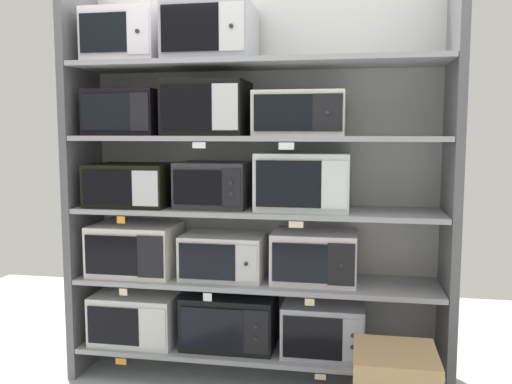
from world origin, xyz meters
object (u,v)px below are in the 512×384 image
Objects in this scene: microwave_0 at (138,316)px; microwave_2 at (323,327)px; microwave_10 at (207,109)px; microwave_7 at (214,185)px; microwave_12 at (125,37)px; microwave_5 at (314,257)px; microwave_8 at (303,181)px; microwave_4 at (224,256)px; microwave_9 at (127,113)px; microwave_13 at (211,34)px; microwave_3 at (136,249)px; microwave_11 at (300,114)px; microwave_1 at (230,320)px; microwave_6 at (133,185)px.

microwave_0 is 1.10× the size of microwave_2.
microwave_10 is (0.48, -0.00, 1.33)m from microwave_0.
microwave_7 is 0.94× the size of microwave_12.
microwave_8 is (-0.07, -0.00, 0.46)m from microwave_5.
microwave_4 is at bearing -0.22° from microwave_7.
microwave_9 is 0.88× the size of microwave_13.
microwave_8 reaches higher than microwave_7.
microwave_2 is 0.92× the size of microwave_3.
microwave_5 is at bearing 0.10° from microwave_11.
microwave_9 is 0.98× the size of microwave_12.
microwave_9 is at bearing -179.99° from microwave_5.
microwave_13 is (-0.63, -0.00, 1.34)m from microwave_5.
microwave_8 reaches higher than microwave_3.
microwave_7 is 0.96× the size of microwave_9.
microwave_0 is at bearing 179.98° from microwave_4.
microwave_8 is 1.04× the size of microwave_11.
microwave_12 is (-1.18, 0.00, 1.34)m from microwave_5.
microwave_1 is 1.04× the size of microwave_8.
microwave_6 is at bearing -0.71° from microwave_12.
microwave_1 is 0.68m from microwave_5.
microwave_10 is 0.95× the size of microwave_13.
microwave_5 is (-0.06, 0.00, 0.44)m from microwave_2.
microwave_1 is 1.13× the size of microwave_4.
microwave_7 is 0.89× the size of microwave_10.
microwave_3 is 1.16× the size of microwave_12.
microwave_11 reaches higher than microwave_0.
microwave_10 is at bearing -0.01° from microwave_3.
microwave_2 is 0.97× the size of microwave_5.
microwave_1 is 0.41m from microwave_4.
microwave_5 is 0.46m from microwave_8.
microwave_7 is 0.71m from microwave_9.
microwave_4 is at bearing -0.07° from microwave_10.
microwave_1 is 1.06m from microwave_6.
microwave_12 reaches higher than microwave_7.
microwave_8 reaches higher than microwave_6.
microwave_6 is at bearing 179.99° from microwave_4.
microwave_4 is (0.58, -0.00, -0.02)m from microwave_3.
microwave_5 is 1.48m from microwave_13.
microwave_9 is (-1.24, 0.00, 1.31)m from microwave_2.
microwave_13 is at bearing -179.98° from microwave_5.
microwave_5 is 0.87m from microwave_11.
microwave_12 is at bearing 179.96° from microwave_13.
microwave_6 is 1.18× the size of microwave_7.
microwave_5 reaches higher than microwave_2.
microwave_6 is 0.68m from microwave_10.
microwave_5 reaches higher than microwave_0.
microwave_5 is (0.53, 0.00, 0.43)m from microwave_1.
microwave_1 is at bearing 180.00° from microwave_11.
microwave_6 is 0.53m from microwave_7.
microwave_4 is at bearing 180.00° from microwave_2.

